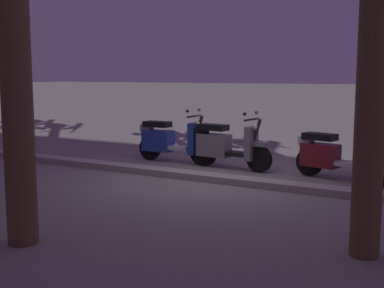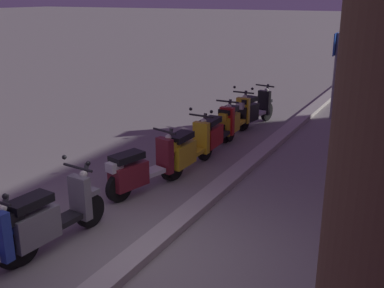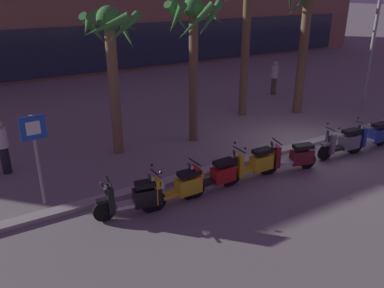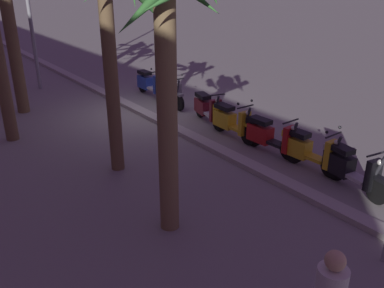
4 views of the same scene
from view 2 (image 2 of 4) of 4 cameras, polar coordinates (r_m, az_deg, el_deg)
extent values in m
plane|color=gray|center=(6.46, -6.66, -14.05)|extent=(200.00, 200.00, 0.00)
cube|color=#ADA89E|center=(6.44, -6.85, -13.54)|extent=(60.00, 0.36, 0.12)
cylinder|color=black|center=(13.27, 9.15, 3.95)|extent=(0.53, 0.19, 0.52)
cylinder|color=black|center=(12.18, 6.22, 2.83)|extent=(0.53, 0.19, 0.52)
cube|color=silver|center=(12.75, 7.87, 3.72)|extent=(0.64, 0.38, 0.08)
cube|color=black|center=(12.32, 6.78, 3.81)|extent=(0.72, 0.43, 0.44)
cube|color=black|center=(12.22, 6.80, 5.41)|extent=(0.64, 0.40, 0.12)
cube|color=black|center=(13.05, 8.83, 5.04)|extent=(0.19, 0.36, 0.66)
cube|color=black|center=(13.20, 9.21, 5.17)|extent=(0.34, 0.21, 0.08)
cylinder|color=#333338|center=(13.09, 9.04, 5.74)|extent=(0.29, 0.12, 0.69)
cylinder|color=black|center=(12.96, 8.93, 7.07)|extent=(0.13, 0.56, 0.04)
sphere|color=white|center=(13.07, 9.12, 6.53)|extent=(0.12, 0.12, 0.12)
cube|color=silver|center=(12.01, 6.09, 4.73)|extent=(0.27, 0.24, 0.16)
cylinder|color=black|center=(12.32, 6.51, 2.98)|extent=(0.52, 0.11, 0.52)
cylinder|color=black|center=(11.12, 4.07, 1.42)|extent=(0.52, 0.11, 0.52)
cube|color=gold|center=(11.74, 5.45, 2.58)|extent=(0.60, 0.29, 0.08)
cube|color=gold|center=(11.27, 4.53, 2.51)|extent=(0.68, 0.33, 0.43)
cube|color=black|center=(11.17, 4.53, 4.21)|extent=(0.60, 0.31, 0.12)
cube|color=gold|center=(12.08, 6.26, 4.12)|extent=(0.15, 0.34, 0.66)
cube|color=gold|center=(12.24, 6.56, 4.29)|extent=(0.32, 0.17, 0.08)
cylinder|color=#333338|center=(12.12, 6.42, 4.88)|extent=(0.28, 0.07, 0.69)
cylinder|color=black|center=(11.98, 6.33, 6.30)|extent=(0.05, 0.56, 0.04)
sphere|color=white|center=(12.10, 6.48, 5.73)|extent=(0.12, 0.12, 0.12)
cube|color=gold|center=(10.94, 3.95, 3.39)|extent=(0.24, 0.20, 0.16)
sphere|color=black|center=(12.02, 5.24, 6.96)|extent=(0.07, 0.07, 0.07)
sphere|color=black|center=(11.86, 7.41, 6.73)|extent=(0.07, 0.07, 0.07)
cylinder|color=black|center=(11.27, 4.63, 1.62)|extent=(0.52, 0.11, 0.52)
cylinder|color=black|center=(10.09, 1.78, -0.27)|extent=(0.52, 0.11, 0.52)
cube|color=black|center=(10.70, 3.39, 1.11)|extent=(0.61, 0.30, 0.08)
cube|color=red|center=(10.23, 2.31, 0.96)|extent=(0.69, 0.34, 0.43)
cube|color=black|center=(10.12, 2.28, 2.82)|extent=(0.61, 0.32, 0.12)
cube|color=red|center=(11.03, 4.31, 2.84)|extent=(0.15, 0.34, 0.66)
cube|color=red|center=(11.19, 4.66, 3.05)|extent=(0.32, 0.17, 0.08)
cylinder|color=#333338|center=(11.06, 4.49, 3.68)|extent=(0.28, 0.08, 0.69)
cylinder|color=black|center=(10.91, 4.37, 5.22)|extent=(0.05, 0.56, 0.04)
sphere|color=white|center=(11.04, 4.55, 4.61)|extent=(0.12, 0.12, 0.12)
cube|color=black|center=(9.90, 1.61, 1.88)|extent=(0.25, 0.21, 0.16)
cylinder|color=black|center=(9.95, 1.62, -0.54)|extent=(0.52, 0.11, 0.52)
cylinder|color=black|center=(8.94, -2.06, -2.72)|extent=(0.52, 0.11, 0.52)
cube|color=gold|center=(9.46, 0.03, -1.15)|extent=(0.61, 0.29, 0.08)
cube|color=gold|center=(9.05, -1.35, -1.25)|extent=(0.69, 0.34, 0.45)
cube|color=black|center=(8.93, -1.43, 0.89)|extent=(0.61, 0.31, 0.12)
cube|color=gold|center=(9.71, 1.14, 0.79)|extent=(0.15, 0.34, 0.66)
cube|color=gold|center=(9.86, 1.63, 1.05)|extent=(0.32, 0.17, 0.08)
cylinder|color=#333338|center=(9.73, 1.37, 1.75)|extent=(0.28, 0.08, 0.69)
cylinder|color=black|center=(9.58, 1.16, 3.47)|extent=(0.05, 0.56, 0.04)
sphere|color=white|center=(9.70, 1.43, 2.80)|extent=(0.12, 0.12, 0.12)
cube|color=gold|center=(8.73, -2.36, -0.21)|extent=(0.24, 0.21, 0.16)
sphere|color=black|center=(9.65, -0.16, 4.31)|extent=(0.07, 0.07, 0.07)
sphere|color=black|center=(9.43, 2.39, 3.97)|extent=(0.07, 0.07, 0.07)
cylinder|color=black|center=(8.87, -2.50, -2.89)|extent=(0.53, 0.22, 0.52)
cylinder|color=black|center=(8.07, -8.91, -5.26)|extent=(0.53, 0.22, 0.52)
cube|color=silver|center=(8.47, -5.31, -3.56)|extent=(0.65, 0.42, 0.08)
cube|color=maroon|center=(8.14, -7.77, -3.81)|extent=(0.74, 0.48, 0.42)
cube|color=black|center=(8.01, -7.98, -1.58)|extent=(0.66, 0.44, 0.12)
cube|color=maroon|center=(8.65, -3.36, -1.41)|extent=(0.22, 0.36, 0.66)
cube|color=maroon|center=(8.77, -2.52, -1.12)|extent=(0.35, 0.23, 0.08)
cylinder|color=#333338|center=(8.66, -3.00, -0.34)|extent=(0.29, 0.14, 0.69)
cylinder|color=black|center=(8.51, -3.41, 1.58)|extent=(0.18, 0.55, 0.04)
sphere|color=white|center=(8.62, -2.92, 0.83)|extent=(0.12, 0.12, 0.12)
cube|color=silver|center=(7.88, -9.50, -2.77)|extent=(0.28, 0.25, 0.16)
cylinder|color=black|center=(7.32, -12.38, -7.99)|extent=(0.53, 0.14, 0.52)
cylinder|color=black|center=(6.62, -20.20, -11.70)|extent=(0.53, 0.14, 0.52)
cube|color=black|center=(6.95, -15.80, -9.19)|extent=(0.62, 0.33, 0.08)
cube|color=slate|center=(6.64, -18.86, -9.58)|extent=(0.71, 0.38, 0.46)
cube|color=black|center=(6.48, -19.32, -6.75)|extent=(0.62, 0.35, 0.12)
cube|color=slate|center=(7.09, -13.56, -6.38)|extent=(0.17, 0.35, 0.66)
cube|color=slate|center=(7.20, -12.53, -5.91)|extent=(0.33, 0.19, 0.08)
cylinder|color=#333338|center=(7.08, -13.19, -5.06)|extent=(0.29, 0.09, 0.69)
cylinder|color=black|center=(6.91, -13.84, -2.83)|extent=(0.09, 0.56, 0.04)
sphere|color=white|center=(7.03, -13.17, -3.66)|extent=(0.12, 0.12, 0.12)
cube|color=black|center=(6.37, -21.21, -8.38)|extent=(0.26, 0.22, 0.16)
sphere|color=black|center=(7.03, -15.39, -1.57)|extent=(0.07, 0.07, 0.07)
sphere|color=black|center=(6.70, -12.62, -2.33)|extent=(0.07, 0.07, 0.07)
cylinder|color=black|center=(6.59, -21.08, -11.95)|extent=(0.52, 0.11, 0.52)
cube|color=#233D9E|center=(6.45, -21.37, -9.70)|extent=(0.32, 0.16, 0.08)
cylinder|color=#333338|center=(6.33, -22.21, -8.83)|extent=(0.28, 0.07, 0.69)
sphere|color=white|center=(6.27, -22.26, -7.29)|extent=(0.12, 0.12, 0.12)
sphere|color=black|center=(5.93, -21.95, -5.96)|extent=(0.07, 0.07, 0.07)
cylinder|color=#939399|center=(13.70, 17.07, 7.85)|extent=(0.09, 0.09, 2.40)
cube|color=#1947B7|center=(13.60, 17.18, 11.61)|extent=(0.60, 0.05, 0.60)
cube|color=white|center=(13.60, 17.12, 11.62)|extent=(0.33, 0.03, 0.33)
cylinder|color=brown|center=(2.09, 21.31, -4.68)|extent=(0.39, 0.39, 5.29)
camera|label=1|loc=(9.89, 55.06, 1.25)|focal=47.23mm
camera|label=3|loc=(18.99, -12.63, 23.10)|focal=36.61mm
camera|label=4|loc=(16.07, 41.52, 17.00)|focal=38.44mm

